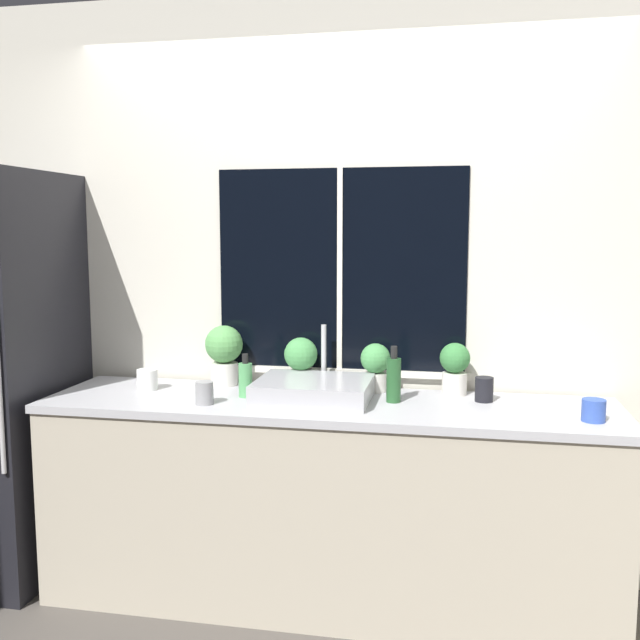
{
  "coord_description": "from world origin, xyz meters",
  "views": [
    {
      "loc": [
        0.54,
        -2.63,
        1.62
      ],
      "look_at": [
        -0.03,
        0.3,
        1.24
      ],
      "focal_mm": 40.0,
      "sensor_mm": 36.0,
      "label": 1
    }
  ],
  "objects_px": {
    "potted_plant_center_right": "(375,365)",
    "mug_white": "(147,380)",
    "sink": "(314,389)",
    "mug_blue": "(594,410)",
    "potted_plant_far_left": "(224,351)",
    "potted_plant_center_left": "(301,360)",
    "bottle_tall": "(394,379)",
    "mug_black": "(484,389)",
    "potted_plant_far_right": "(455,366)",
    "mug_grey": "(205,393)",
    "soap_bottle": "(245,379)"
  },
  "relations": [
    {
      "from": "soap_bottle",
      "to": "sink",
      "type": "bearing_deg",
      "value": 0.11
    },
    {
      "from": "mug_blue",
      "to": "potted_plant_far_left",
      "type": "bearing_deg",
      "value": 167.57
    },
    {
      "from": "potted_plant_far_left",
      "to": "mug_grey",
      "type": "distance_m",
      "value": 0.4
    },
    {
      "from": "sink",
      "to": "mug_white",
      "type": "bearing_deg",
      "value": 176.5
    },
    {
      "from": "potted_plant_far_right",
      "to": "bottle_tall",
      "type": "distance_m",
      "value": 0.32
    },
    {
      "from": "potted_plant_far_left",
      "to": "mug_black",
      "type": "xyz_separation_m",
      "value": [
        1.19,
        -0.1,
        -0.11
      ]
    },
    {
      "from": "sink",
      "to": "potted_plant_center_right",
      "type": "bearing_deg",
      "value": 42.01
    },
    {
      "from": "potted_plant_center_right",
      "to": "potted_plant_center_left",
      "type": "bearing_deg",
      "value": 180.0
    },
    {
      "from": "bottle_tall",
      "to": "mug_black",
      "type": "relative_size",
      "value": 2.3
    },
    {
      "from": "potted_plant_far_right",
      "to": "mug_black",
      "type": "xyz_separation_m",
      "value": [
        0.13,
        -0.1,
        -0.08
      ]
    },
    {
      "from": "potted_plant_center_left",
      "to": "potted_plant_center_right",
      "type": "xyz_separation_m",
      "value": [
        0.35,
        0.0,
        -0.01
      ]
    },
    {
      "from": "potted_plant_center_right",
      "to": "mug_white",
      "type": "bearing_deg",
      "value": -170.73
    },
    {
      "from": "potted_plant_center_right",
      "to": "mug_blue",
      "type": "height_order",
      "value": "potted_plant_center_right"
    },
    {
      "from": "potted_plant_far_left",
      "to": "mug_grey",
      "type": "height_order",
      "value": "potted_plant_far_left"
    },
    {
      "from": "bottle_tall",
      "to": "mug_blue",
      "type": "distance_m",
      "value": 0.8
    },
    {
      "from": "potted_plant_center_right",
      "to": "potted_plant_far_right",
      "type": "bearing_deg",
      "value": 0.0
    },
    {
      "from": "potted_plant_center_right",
      "to": "mug_white",
      "type": "distance_m",
      "value": 1.05
    },
    {
      "from": "mug_grey",
      "to": "mug_white",
      "type": "xyz_separation_m",
      "value": [
        -0.35,
        0.21,
        -0.0
      ]
    },
    {
      "from": "potted_plant_center_right",
      "to": "mug_grey",
      "type": "relative_size",
      "value": 2.28
    },
    {
      "from": "potted_plant_center_right",
      "to": "potted_plant_far_left",
      "type": "bearing_deg",
      "value": 180.0
    },
    {
      "from": "potted_plant_far_left",
      "to": "bottle_tall",
      "type": "height_order",
      "value": "potted_plant_far_left"
    },
    {
      "from": "soap_bottle",
      "to": "mug_black",
      "type": "relative_size",
      "value": 1.82
    },
    {
      "from": "potted_plant_far_left",
      "to": "mug_blue",
      "type": "relative_size",
      "value": 3.17
    },
    {
      "from": "bottle_tall",
      "to": "potted_plant_center_left",
      "type": "bearing_deg",
      "value": 157.24
    },
    {
      "from": "mug_white",
      "to": "bottle_tall",
      "type": "bearing_deg",
      "value": -0.95
    },
    {
      "from": "potted_plant_center_left",
      "to": "mug_blue",
      "type": "height_order",
      "value": "potted_plant_center_left"
    },
    {
      "from": "potted_plant_far_left",
      "to": "soap_bottle",
      "type": "relative_size",
      "value": 1.48
    },
    {
      "from": "potted_plant_center_left",
      "to": "sink",
      "type": "bearing_deg",
      "value": -64.0
    },
    {
      "from": "soap_bottle",
      "to": "bottle_tall",
      "type": "bearing_deg",
      "value": 2.68
    },
    {
      "from": "bottle_tall",
      "to": "mug_blue",
      "type": "height_order",
      "value": "bottle_tall"
    },
    {
      "from": "potted_plant_center_left",
      "to": "mug_white",
      "type": "xyz_separation_m",
      "value": [
        -0.68,
        -0.17,
        -0.08
      ]
    },
    {
      "from": "potted_plant_center_left",
      "to": "potted_plant_center_right",
      "type": "bearing_deg",
      "value": 0.0
    },
    {
      "from": "potted_plant_far_right",
      "to": "bottle_tall",
      "type": "height_order",
      "value": "bottle_tall"
    },
    {
      "from": "potted_plant_center_left",
      "to": "potted_plant_far_right",
      "type": "distance_m",
      "value": 0.7
    },
    {
      "from": "soap_bottle",
      "to": "mug_white",
      "type": "distance_m",
      "value": 0.49
    },
    {
      "from": "potted_plant_far_left",
      "to": "potted_plant_center_right",
      "type": "distance_m",
      "value": 0.72
    },
    {
      "from": "mug_black",
      "to": "soap_bottle",
      "type": "bearing_deg",
      "value": -173.69
    },
    {
      "from": "mug_grey",
      "to": "mug_black",
      "type": "relative_size",
      "value": 0.92
    },
    {
      "from": "soap_bottle",
      "to": "mug_white",
      "type": "bearing_deg",
      "value": 174.22
    },
    {
      "from": "potted_plant_far_right",
      "to": "mug_white",
      "type": "xyz_separation_m",
      "value": [
        -1.38,
        -0.17,
        -0.08
      ]
    },
    {
      "from": "potted_plant_far_right",
      "to": "bottle_tall",
      "type": "relative_size",
      "value": 0.97
    },
    {
      "from": "sink",
      "to": "mug_grey",
      "type": "bearing_deg",
      "value": -159.56
    },
    {
      "from": "sink",
      "to": "mug_black",
      "type": "distance_m",
      "value": 0.73
    },
    {
      "from": "sink",
      "to": "potted_plant_center_right",
      "type": "xyz_separation_m",
      "value": [
        0.24,
        0.22,
        0.08
      ]
    },
    {
      "from": "sink",
      "to": "potted_plant_far_right",
      "type": "height_order",
      "value": "sink"
    },
    {
      "from": "sink",
      "to": "potted_plant_far_left",
      "type": "bearing_deg",
      "value": 155.55
    },
    {
      "from": "mug_grey",
      "to": "mug_blue",
      "type": "bearing_deg",
      "value": 1.0
    },
    {
      "from": "potted_plant_center_left",
      "to": "potted_plant_far_right",
      "type": "height_order",
      "value": "potted_plant_center_left"
    },
    {
      "from": "potted_plant_center_right",
      "to": "bottle_tall",
      "type": "bearing_deg",
      "value": -61.97
    },
    {
      "from": "potted_plant_center_right",
      "to": "mug_white",
      "type": "height_order",
      "value": "potted_plant_center_right"
    }
  ]
}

